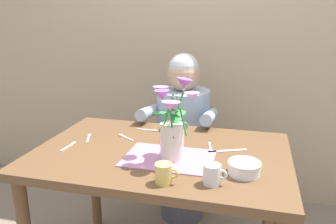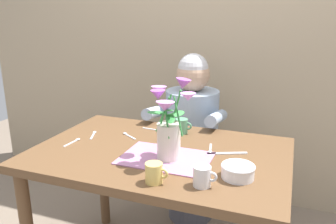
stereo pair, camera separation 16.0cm
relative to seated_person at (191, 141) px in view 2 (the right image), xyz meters
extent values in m
cube|color=tan|center=(0.02, 0.43, 0.69)|extent=(4.00, 0.10, 2.50)
cube|color=brown|center=(0.02, -0.62, 0.16)|extent=(1.20, 0.80, 0.04)
cylinder|color=brown|center=(-0.52, -0.28, -0.21)|extent=(0.06, 0.06, 0.70)
cylinder|color=brown|center=(0.56, -0.28, -0.21)|extent=(0.06, 0.06, 0.70)
cylinder|color=#4C4C56|center=(0.00, 0.00, -0.36)|extent=(0.30, 0.30, 0.40)
cylinder|color=#99ADC6|center=(0.00, 0.00, 0.09)|extent=(0.34, 0.34, 0.50)
sphere|color=tan|center=(0.00, 0.00, 0.44)|extent=(0.21, 0.21, 0.21)
sphere|color=silver|center=(0.00, 0.00, 0.48)|extent=(0.19, 0.19, 0.19)
cylinder|color=#99ADC6|center=(-0.19, -0.14, 0.22)|extent=(0.07, 0.33, 0.12)
cylinder|color=#99ADC6|center=(0.19, -0.14, 0.22)|extent=(0.07, 0.33, 0.12)
cube|color=#B275A3|center=(0.08, -0.70, 0.18)|extent=(0.40, 0.28, 0.00)
cylinder|color=silver|center=(0.10, -0.70, 0.26)|extent=(0.11, 0.11, 0.17)
cylinder|color=#388E42|center=(0.14, -0.69, 0.38)|extent=(0.06, 0.05, 0.17)
cone|color=#CC7FDB|center=(0.18, -0.69, 0.47)|extent=(0.08, 0.08, 0.03)
sphere|color=#E5D14C|center=(0.18, -0.69, 0.48)|extent=(0.02, 0.02, 0.02)
cylinder|color=#388E42|center=(0.11, -0.65, 0.40)|extent=(0.07, 0.07, 0.20)
cone|color=#A351B7|center=(0.13, -0.60, 0.50)|extent=(0.10, 0.09, 0.06)
sphere|color=#E5D14C|center=(0.13, -0.60, 0.51)|extent=(0.02, 0.02, 0.02)
cylinder|color=#388E42|center=(0.07, -0.67, 0.38)|extent=(0.06, 0.07, 0.17)
cone|color=#CC7FDB|center=(0.03, -0.65, 0.47)|extent=(0.07, 0.07, 0.05)
sphere|color=#E5D14C|center=(0.03, -0.65, 0.48)|extent=(0.02, 0.02, 0.02)
cylinder|color=#388E42|center=(0.08, -0.71, 0.39)|extent=(0.07, 0.03, 0.18)
cone|color=#A351B7|center=(0.06, -0.73, 0.48)|extent=(0.08, 0.08, 0.04)
sphere|color=#E5D14C|center=(0.06, -0.73, 0.48)|extent=(0.02, 0.02, 0.02)
cylinder|color=#388E42|center=(0.11, -0.74, 0.37)|extent=(0.03, 0.02, 0.15)
cone|color=#CC7FDB|center=(0.11, -0.77, 0.44)|extent=(0.10, 0.10, 0.05)
sphere|color=#E5D14C|center=(0.11, -0.77, 0.45)|extent=(0.02, 0.02, 0.02)
ellipsoid|color=#388E42|center=(0.06, -0.74, 0.40)|extent=(0.09, 0.10, 0.03)
ellipsoid|color=#388E42|center=(0.13, -0.75, 0.39)|extent=(0.08, 0.10, 0.03)
ellipsoid|color=#388E42|center=(0.12, -0.64, 0.38)|extent=(0.07, 0.10, 0.02)
ellipsoid|color=#388E42|center=(0.12, -0.75, 0.42)|extent=(0.07, 0.10, 0.03)
cylinder|color=white|center=(0.42, -0.77, 0.20)|extent=(0.13, 0.13, 0.05)
torus|color=white|center=(0.42, -0.77, 0.23)|extent=(0.14, 0.14, 0.01)
cube|color=silver|center=(0.33, -0.54, 0.18)|extent=(0.18, 0.09, 0.00)
cylinder|color=#569970|center=(0.04, -0.35, 0.22)|extent=(0.07, 0.07, 0.08)
torus|color=#569970|center=(0.08, -0.35, 0.22)|extent=(0.04, 0.01, 0.04)
cylinder|color=#E5C666|center=(0.12, -0.92, 0.22)|extent=(0.07, 0.07, 0.08)
torus|color=#E5C666|center=(0.16, -0.92, 0.22)|extent=(0.04, 0.01, 0.04)
cylinder|color=silver|center=(0.30, -0.88, 0.22)|extent=(0.07, 0.07, 0.08)
torus|color=silver|center=(0.34, -0.88, 0.22)|extent=(0.04, 0.01, 0.04)
cube|color=silver|center=(-0.14, -0.35, 0.18)|extent=(0.10, 0.02, 0.00)
ellipsoid|color=silver|center=(-0.08, -0.36, 0.18)|extent=(0.03, 0.02, 0.01)
cube|color=silver|center=(-0.43, -0.69, 0.18)|extent=(0.02, 0.10, 0.00)
ellipsoid|color=silver|center=(-0.42, -0.64, 0.18)|extent=(0.02, 0.03, 0.01)
cube|color=silver|center=(-0.38, -0.56, 0.18)|extent=(0.05, 0.10, 0.00)
ellipsoid|color=silver|center=(-0.40, -0.51, 0.18)|extent=(0.03, 0.03, 0.01)
cube|color=silver|center=(-0.19, -0.50, 0.18)|extent=(0.09, 0.06, 0.00)
ellipsoid|color=silver|center=(-0.24, -0.47, 0.18)|extent=(0.03, 0.03, 0.01)
cube|color=silver|center=(0.24, -0.50, 0.18)|extent=(0.03, 0.10, 0.00)
ellipsoid|color=silver|center=(0.26, -0.56, 0.18)|extent=(0.03, 0.03, 0.01)
camera|label=1|loc=(0.44, -2.06, 0.81)|focal=36.21mm
camera|label=2|loc=(0.59, -2.01, 0.81)|focal=36.21mm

